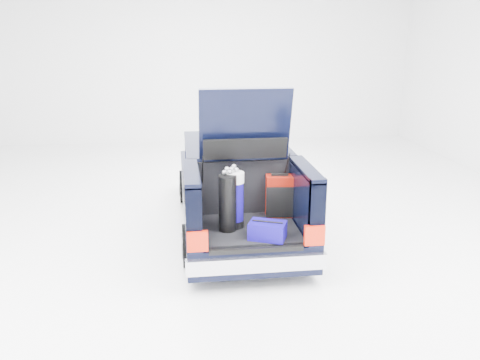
{
  "coord_description": "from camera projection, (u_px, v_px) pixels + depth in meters",
  "views": [
    {
      "loc": [
        -0.95,
        -7.93,
        3.23
      ],
      "look_at": [
        0.0,
        -0.5,
        0.99
      ],
      "focal_mm": 38.0,
      "sensor_mm": 36.0,
      "label": 1
    }
  ],
  "objects": [
    {
      "name": "ground",
      "position": [
        236.0,
        227.0,
        8.58
      ],
      "size": [
        14.0,
        14.0,
        0.0
      ],
      "primitive_type": "plane",
      "color": "white",
      "rests_on": "ground"
    },
    {
      "name": "car",
      "position": [
        235.0,
        188.0,
        8.49
      ],
      "size": [
        1.87,
        4.65,
        2.47
      ],
      "color": "black",
      "rests_on": "ground"
    },
    {
      "name": "red_suitcase",
      "position": [
        279.0,
        196.0,
        7.35
      ],
      "size": [
        0.41,
        0.29,
        0.64
      ],
      "rotation": [
        0.0,
        0.0,
        -0.1
      ],
      "color": "#690C03",
      "rests_on": "car"
    },
    {
      "name": "black_golf_bag",
      "position": [
        228.0,
        203.0,
        6.78
      ],
      "size": [
        0.26,
        0.29,
        0.87
      ],
      "rotation": [
        0.0,
        0.0,
        -0.08
      ],
      "color": "black",
      "rests_on": "car"
    },
    {
      "name": "blue_golf_bag",
      "position": [
        234.0,
        199.0,
        6.9
      ],
      "size": [
        0.28,
        0.28,
        0.89
      ],
      "rotation": [
        0.0,
        0.0,
        0.07
      ],
      "color": "black",
      "rests_on": "car"
    },
    {
      "name": "blue_duffel",
      "position": [
        267.0,
        230.0,
        6.59
      ],
      "size": [
        0.55,
        0.46,
        0.24
      ],
      "rotation": [
        0.0,
        0.0,
        -0.39
      ],
      "color": "#0D0464",
      "rests_on": "car"
    }
  ]
}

